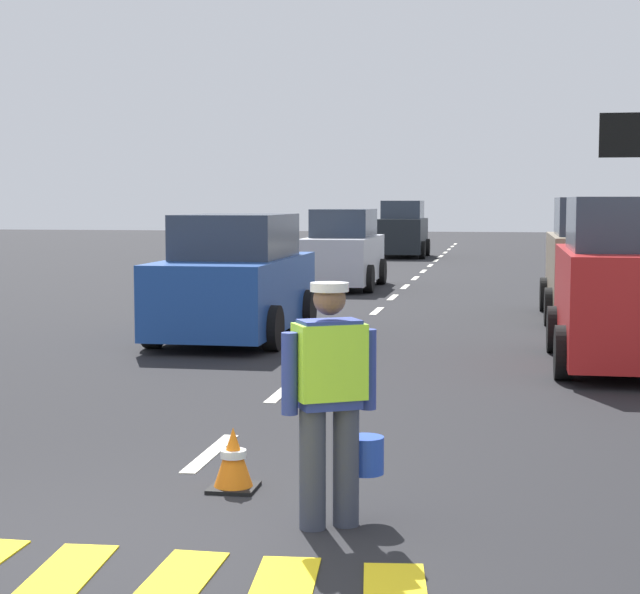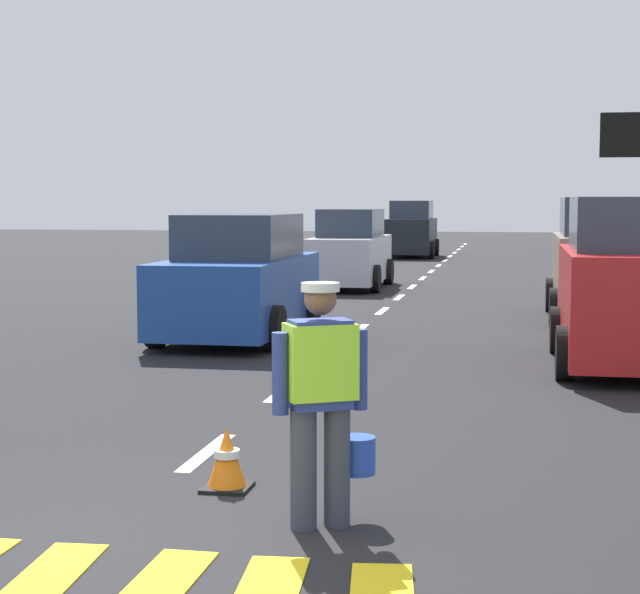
# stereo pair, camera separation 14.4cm
# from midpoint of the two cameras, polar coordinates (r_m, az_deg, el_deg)

# --- Properties ---
(ground_plane) EXTENTS (96.00, 96.00, 0.00)m
(ground_plane) POSITION_cam_midpoint_polar(r_m,az_deg,el_deg) (27.17, 4.59, 0.60)
(ground_plane) COLOR black
(lane_center_line) EXTENTS (0.14, 46.40, 0.01)m
(lane_center_line) POSITION_cam_midpoint_polar(r_m,az_deg,el_deg) (31.35, 5.33, 1.23)
(lane_center_line) COLOR silver
(lane_center_line) RESTS_ON ground
(road_worker) EXTENTS (0.65, 0.59, 1.67)m
(road_worker) POSITION_cam_midpoint_polar(r_m,az_deg,el_deg) (7.06, 0.09, -5.19)
(road_worker) COLOR #383D4C
(road_worker) RESTS_ON ground
(traffic_cone_near) EXTENTS (0.36, 0.36, 0.49)m
(traffic_cone_near) POSITION_cam_midpoint_polar(r_m,az_deg,el_deg) (8.12, -5.28, -8.82)
(traffic_cone_near) COLOR black
(traffic_cone_near) RESTS_ON ground
(car_oncoming_second) EXTENTS (1.86, 4.20, 2.00)m
(car_oncoming_second) POSITION_cam_midpoint_polar(r_m,az_deg,el_deg) (26.51, 1.14, 2.51)
(car_oncoming_second) COLOR silver
(car_oncoming_second) RESTS_ON ground
(car_oncoming_lead) EXTENTS (2.07, 4.39, 2.00)m
(car_oncoming_lead) POSITION_cam_midpoint_polar(r_m,az_deg,el_deg) (16.89, -4.89, 0.91)
(car_oncoming_lead) COLOR #1E4799
(car_oncoming_lead) RESTS_ON ground
(car_parked_curbside) EXTENTS (1.86, 3.85, 2.26)m
(car_parked_curbside) POSITION_cam_midpoint_polar(r_m,az_deg,el_deg) (14.39, 15.97, 0.44)
(car_parked_curbside) COLOR red
(car_parked_curbside) RESTS_ON ground
(car_oncoming_third) EXTENTS (1.99, 3.83, 2.21)m
(car_oncoming_third) POSITION_cam_midpoint_polar(r_m,az_deg,el_deg) (41.17, 4.43, 3.62)
(car_oncoming_third) COLOR black
(car_oncoming_third) RESTS_ON ground
(car_parked_far) EXTENTS (2.00, 3.99, 2.27)m
(car_parked_far) POSITION_cam_midpoint_polar(r_m,az_deg,el_deg) (20.13, 14.73, 1.82)
(car_parked_far) COLOR gray
(car_parked_far) RESTS_ON ground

